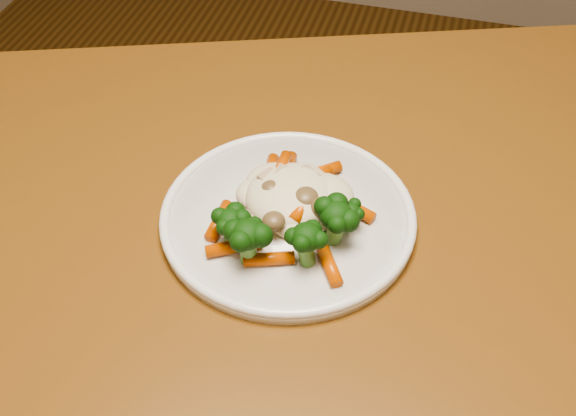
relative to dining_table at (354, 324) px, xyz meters
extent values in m
plane|color=brown|center=(0.03, 0.30, -0.64)|extent=(3.00, 3.00, 0.00)
cube|color=brown|center=(0.00, 0.00, 0.09)|extent=(1.33, 1.11, 0.04)
cylinder|color=white|center=(-0.08, 0.02, 0.11)|extent=(0.24, 0.24, 0.01)
ellipsoid|color=beige|center=(-0.08, 0.04, 0.14)|extent=(0.10, 0.09, 0.04)
ellipsoid|color=black|center=(-0.12, -0.03, 0.14)|extent=(0.04, 0.04, 0.04)
ellipsoid|color=black|center=(-0.10, -0.04, 0.14)|extent=(0.05, 0.05, 0.04)
ellipsoid|color=black|center=(-0.05, -0.03, 0.14)|extent=(0.05, 0.05, 0.04)
ellipsoid|color=black|center=(-0.03, 0.00, 0.14)|extent=(0.05, 0.05, 0.04)
ellipsoid|color=black|center=(-0.02, 0.02, 0.13)|extent=(0.03, 0.03, 0.03)
cylinder|color=#DD5605|center=(-0.09, 0.08, 0.12)|extent=(0.02, 0.05, 0.01)
cylinder|color=#DD5605|center=(-0.06, 0.07, 0.12)|extent=(0.03, 0.04, 0.01)
cylinder|color=#DD5605|center=(-0.02, 0.04, 0.12)|extent=(0.05, 0.03, 0.01)
cylinder|color=#DD5605|center=(-0.14, -0.01, 0.12)|extent=(0.01, 0.05, 0.01)
cylinder|color=#DD5605|center=(-0.11, -0.03, 0.12)|extent=(0.05, 0.04, 0.01)
cylinder|color=#DD5605|center=(-0.08, -0.04, 0.12)|extent=(0.05, 0.03, 0.01)
cylinder|color=#DD5605|center=(-0.02, -0.03, 0.12)|extent=(0.03, 0.04, 0.01)
cylinder|color=#DD5605|center=(-0.06, 0.02, 0.13)|extent=(0.02, 0.04, 0.01)
cylinder|color=#DD5605|center=(-0.10, 0.07, 0.13)|extent=(0.01, 0.04, 0.01)
cylinder|color=#DD5605|center=(-0.11, 0.07, 0.12)|extent=(0.02, 0.05, 0.01)
cylinder|color=#DD5605|center=(-0.06, 0.09, 0.12)|extent=(0.04, 0.04, 0.01)
ellipsoid|color=brown|center=(-0.06, 0.03, 0.14)|extent=(0.03, 0.03, 0.02)
ellipsoid|color=brown|center=(-0.04, 0.02, 0.14)|extent=(0.02, 0.02, 0.02)
ellipsoid|color=brown|center=(-0.10, 0.03, 0.14)|extent=(0.02, 0.02, 0.01)
ellipsoid|color=brown|center=(-0.08, -0.01, 0.14)|extent=(0.02, 0.02, 0.01)
cube|color=tan|center=(-0.09, 0.06, 0.13)|extent=(0.02, 0.02, 0.01)
cube|color=tan|center=(-0.07, 0.06, 0.13)|extent=(0.03, 0.03, 0.01)
cube|color=tan|center=(-0.10, 0.05, 0.13)|extent=(0.02, 0.02, 0.01)
camera|label=1|loc=(0.05, -0.44, 0.61)|focal=45.00mm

